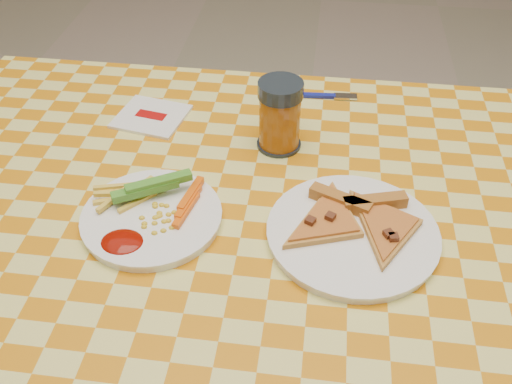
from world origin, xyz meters
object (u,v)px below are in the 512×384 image
table (277,258)px  drink_glass (280,116)px  plate_right (352,234)px  plate_left (152,218)px

table → drink_glass: size_ratio=10.39×
plate_right → drink_glass: size_ratio=1.96×
plate_left → plate_right: same height
table → plate_right: bearing=-7.2°
plate_left → drink_glass: drink_glass is taller
table → plate_left: plate_left is taller
plate_left → plate_right: (0.29, 0.00, 0.00)m
plate_right → drink_glass: drink_glass is taller
plate_left → drink_glass: size_ratio=1.65×
table → plate_right: size_ratio=5.30×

